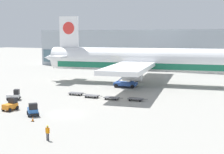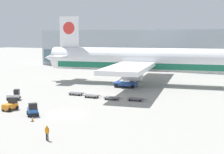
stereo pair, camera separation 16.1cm
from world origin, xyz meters
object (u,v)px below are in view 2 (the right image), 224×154
at_px(ground_crew_near, 47,131).
at_px(traffic_cone_near, 32,119).
at_px(baggage_tug_foreground, 11,105).
at_px(baggage_tug_far, 33,110).
at_px(airplane_main, 148,61).
at_px(baggage_dolly_trail, 136,99).
at_px(baggage_dolly_lead, 76,93).
at_px(scissor_lift_loader, 126,78).
at_px(baggage_dolly_second, 92,96).
at_px(baggage_tug_mid, 14,95).
at_px(baggage_dolly_third, 112,98).

distance_m(ground_crew_near, traffic_cone_near, 8.92).
bearing_deg(baggage_tug_foreground, baggage_tug_far, -101.60).
bearing_deg(airplane_main, baggage_dolly_trail, -86.98).
bearing_deg(baggage_dolly_lead, scissor_lift_loader, 63.63).
height_order(baggage_tug_foreground, baggage_dolly_second, baggage_tug_foreground).
distance_m(baggage_dolly_lead, ground_crew_near, 27.65).
bearing_deg(scissor_lift_loader, baggage_tug_mid, -129.96).
distance_m(baggage_tug_foreground, baggage_tug_mid, 8.23).
relative_size(baggage_tug_far, traffic_cone_near, 3.66).
height_order(baggage_tug_foreground, traffic_cone_near, baggage_tug_foreground).
bearing_deg(baggage_tug_far, scissor_lift_loader, 129.69).
relative_size(baggage_tug_mid, baggage_tug_far, 1.03).
distance_m(baggage_dolly_lead, baggage_dolly_third, 8.64).
bearing_deg(baggage_dolly_lead, baggage_tug_foreground, -104.67).
xyz_separation_m(baggage_tug_foreground, traffic_cone_near, (7.59, -3.92, -0.51)).
xyz_separation_m(baggage_dolly_lead, baggage_dolly_trail, (13.07, -0.15, 0.00)).
distance_m(scissor_lift_loader, baggage_dolly_second, 14.52).
relative_size(baggage_tug_far, ground_crew_near, 1.51).
bearing_deg(airplane_main, baggage_dolly_third, -99.73).
xyz_separation_m(baggage_tug_foreground, baggage_dolly_lead, (2.89, 15.49, -0.49)).
distance_m(airplane_main, baggage_dolly_lead, 22.33).
height_order(baggage_tug_far, baggage_dolly_third, baggage_tug_far).
xyz_separation_m(scissor_lift_loader, baggage_dolly_third, (3.09, -14.50, -1.66)).
bearing_deg(baggage_dolly_second, baggage_dolly_third, -5.74).
bearing_deg(scissor_lift_loader, airplane_main, 53.13).
xyz_separation_m(baggage_dolly_second, traffic_cone_near, (0.50, -18.43, -0.02)).
bearing_deg(baggage_dolly_second, airplane_main, 73.24).
bearing_deg(baggage_dolly_third, baggage_dolly_lead, 168.54).
xyz_separation_m(baggage_dolly_lead, baggage_dolly_second, (4.20, -0.98, 0.00)).
bearing_deg(baggage_dolly_third, airplane_main, 85.10).
relative_size(baggage_tug_far, baggage_dolly_lead, 0.73).
xyz_separation_m(baggage_tug_foreground, baggage_tug_mid, (-5.12, 6.44, 0.00)).
height_order(baggage_tug_foreground, baggage_dolly_third, baggage_tug_foreground).
distance_m(baggage_tug_foreground, baggage_tug_far, 5.72).
bearing_deg(baggage_tug_mid, baggage_dolly_lead, 19.11).
height_order(scissor_lift_loader, baggage_dolly_second, scissor_lift_loader).
height_order(baggage_tug_mid, baggage_dolly_second, baggage_tug_mid).
relative_size(baggage_dolly_lead, traffic_cone_near, 5.02).
height_order(baggage_tug_mid, baggage_dolly_third, baggage_tug_mid).
bearing_deg(baggage_tug_foreground, baggage_tug_mid, 40.47).
xyz_separation_m(airplane_main, baggage_tug_far, (-6.19, -36.58, -4.96)).
height_order(baggage_dolly_lead, baggage_dolly_third, same).
distance_m(baggage_dolly_second, baggage_dolly_trail, 8.91).
bearing_deg(scissor_lift_loader, baggage_dolly_second, -104.02).
distance_m(baggage_dolly_lead, baggage_dolly_trail, 13.07).
distance_m(airplane_main, baggage_dolly_third, 21.56).
xyz_separation_m(scissor_lift_loader, baggage_dolly_lead, (-5.48, -13.39, -1.66)).
xyz_separation_m(baggage_dolly_trail, ground_crew_near, (-1.56, -24.98, 0.69)).
bearing_deg(baggage_dolly_third, baggage_dolly_trail, 7.86).
xyz_separation_m(airplane_main, traffic_cone_near, (-4.16, -39.16, -5.47)).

